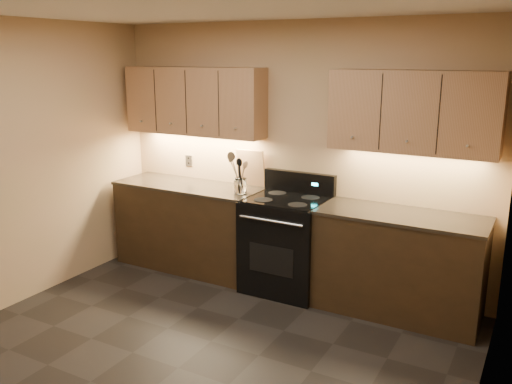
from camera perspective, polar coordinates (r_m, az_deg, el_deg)
floor at (r=4.30m, az=-8.19°, el=-17.87°), size 4.00×4.00×0.00m
ceiling at (r=3.66m, az=-9.71°, el=19.15°), size 4.00×4.00×0.00m
wall_back at (r=5.45m, az=4.07°, el=3.93°), size 4.00×0.04×2.60m
wall_right at (r=3.04m, az=22.69°, el=-5.64°), size 0.04×4.00×2.60m
counter_left at (r=5.95m, az=-6.99°, el=-3.55°), size 1.62×0.62×0.93m
counter_right at (r=5.03m, az=14.78°, el=-7.33°), size 1.46×0.62×0.93m
stove at (r=5.35m, az=3.24°, el=-5.37°), size 0.76×0.68×1.14m
upper_cab_left at (r=5.81m, az=-6.51°, el=9.49°), size 1.60×0.30×0.70m
upper_cab_right at (r=4.86m, az=16.24°, el=8.09°), size 1.44×0.30×0.70m
outlet_plate at (r=6.13m, az=-7.08°, el=3.30°), size 0.08×0.01×0.12m
utensil_crock at (r=5.39m, az=-1.66°, el=0.60°), size 0.13×0.13×0.16m
cutting_board at (r=5.66m, az=-0.55°, el=2.54°), size 0.31×0.09×0.39m
wooden_spoon at (r=5.38m, az=-1.97°, el=1.65°), size 0.11×0.14×0.32m
black_spoon at (r=5.39m, az=-1.54°, el=1.81°), size 0.07×0.09×0.34m
black_turner at (r=5.35m, az=-1.73°, el=1.74°), size 0.16×0.19×0.36m
steel_spatula at (r=5.36m, az=-1.39°, el=2.02°), size 0.24×0.13×0.40m
steel_skimmer at (r=5.35m, az=-1.49°, el=2.06°), size 0.20×0.13×0.41m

